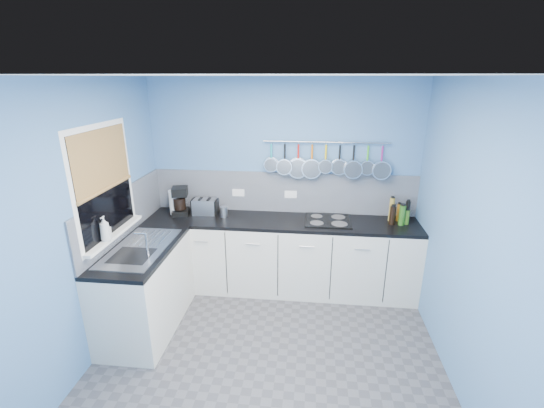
% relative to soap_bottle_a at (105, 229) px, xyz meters
% --- Properties ---
extents(floor, '(3.20, 3.00, 0.02)m').
position_rel_soap_bottle_a_xyz_m(floor, '(1.53, -0.12, -1.18)').
color(floor, '#47474C').
rests_on(floor, ground).
extents(ceiling, '(3.20, 3.00, 0.02)m').
position_rel_soap_bottle_a_xyz_m(ceiling, '(1.53, -0.12, 1.34)').
color(ceiling, white).
rests_on(ceiling, ground).
extents(wall_back, '(3.20, 0.02, 2.50)m').
position_rel_soap_bottle_a_xyz_m(wall_back, '(1.53, 1.39, 0.08)').
color(wall_back, '#4A77AB').
rests_on(wall_back, ground).
extents(wall_front, '(3.20, 0.02, 2.50)m').
position_rel_soap_bottle_a_xyz_m(wall_front, '(1.53, -1.63, 0.08)').
color(wall_front, '#4A77AB').
rests_on(wall_front, ground).
extents(wall_left, '(0.02, 3.00, 2.50)m').
position_rel_soap_bottle_a_xyz_m(wall_left, '(-0.08, -0.12, 0.08)').
color(wall_left, '#4A77AB').
rests_on(wall_left, ground).
extents(wall_right, '(0.02, 3.00, 2.50)m').
position_rel_soap_bottle_a_xyz_m(wall_right, '(3.14, -0.12, 0.08)').
color(wall_right, '#4A77AB').
rests_on(wall_right, ground).
extents(backsplash_back, '(3.20, 0.02, 0.50)m').
position_rel_soap_bottle_a_xyz_m(backsplash_back, '(1.53, 1.36, -0.02)').
color(backsplash_back, '#9094A4').
rests_on(backsplash_back, wall_back).
extents(backsplash_left, '(0.02, 1.80, 0.50)m').
position_rel_soap_bottle_a_xyz_m(backsplash_left, '(-0.06, 0.48, -0.02)').
color(backsplash_left, '#9094A4').
rests_on(backsplash_left, wall_left).
extents(cabinet_run_back, '(3.20, 0.60, 0.86)m').
position_rel_soap_bottle_a_xyz_m(cabinet_run_back, '(1.53, 1.08, -0.74)').
color(cabinet_run_back, silver).
rests_on(cabinet_run_back, ground).
extents(worktop_back, '(3.20, 0.60, 0.04)m').
position_rel_soap_bottle_a_xyz_m(worktop_back, '(1.53, 1.08, -0.29)').
color(worktop_back, black).
rests_on(worktop_back, cabinet_run_back).
extents(cabinet_run_left, '(0.60, 1.20, 0.86)m').
position_rel_soap_bottle_a_xyz_m(cabinet_run_left, '(0.23, 0.18, -0.74)').
color(cabinet_run_left, silver).
rests_on(cabinet_run_left, ground).
extents(worktop_left, '(0.60, 1.20, 0.04)m').
position_rel_soap_bottle_a_xyz_m(worktop_left, '(0.23, 0.18, -0.29)').
color(worktop_left, black).
rests_on(worktop_left, cabinet_run_left).
extents(window_frame, '(0.01, 1.00, 1.10)m').
position_rel_soap_bottle_a_xyz_m(window_frame, '(-0.05, 0.18, 0.38)').
color(window_frame, white).
rests_on(window_frame, wall_left).
extents(window_glass, '(0.01, 0.90, 1.00)m').
position_rel_soap_bottle_a_xyz_m(window_glass, '(-0.04, 0.18, 0.38)').
color(window_glass, black).
rests_on(window_glass, wall_left).
extents(bamboo_blind, '(0.01, 0.90, 0.55)m').
position_rel_soap_bottle_a_xyz_m(bamboo_blind, '(-0.03, 0.18, 0.61)').
color(bamboo_blind, '#A56F32').
rests_on(bamboo_blind, wall_left).
extents(window_sill, '(0.10, 0.98, 0.03)m').
position_rel_soap_bottle_a_xyz_m(window_sill, '(-0.02, 0.18, -0.13)').
color(window_sill, white).
rests_on(window_sill, wall_left).
extents(sink_unit, '(0.50, 0.95, 0.01)m').
position_rel_soap_bottle_a_xyz_m(sink_unit, '(0.23, 0.18, -0.27)').
color(sink_unit, silver).
rests_on(sink_unit, worktop_left).
extents(mixer_tap, '(0.12, 0.08, 0.26)m').
position_rel_soap_bottle_a_xyz_m(mixer_tap, '(0.39, -0.00, -0.14)').
color(mixer_tap, silver).
rests_on(mixer_tap, worktop_left).
extents(socket_left, '(0.15, 0.01, 0.09)m').
position_rel_soap_bottle_a_xyz_m(socket_left, '(0.98, 1.35, -0.04)').
color(socket_left, white).
rests_on(socket_left, backsplash_back).
extents(socket_right, '(0.15, 0.01, 0.09)m').
position_rel_soap_bottle_a_xyz_m(socket_right, '(1.63, 1.35, -0.04)').
color(socket_right, white).
rests_on(socket_right, backsplash_back).
extents(pot_rail, '(1.45, 0.02, 0.02)m').
position_rel_soap_bottle_a_xyz_m(pot_rail, '(2.03, 1.33, 0.61)').
color(pot_rail, silver).
rests_on(pot_rail, wall_back).
extents(soap_bottle_a, '(0.10, 0.10, 0.24)m').
position_rel_soap_bottle_a_xyz_m(soap_bottle_a, '(0.00, 0.00, 0.00)').
color(soap_bottle_a, white).
rests_on(soap_bottle_a, window_sill).
extents(soap_bottle_b, '(0.10, 0.10, 0.17)m').
position_rel_soap_bottle_a_xyz_m(soap_bottle_b, '(0.00, 0.01, -0.03)').
color(soap_bottle_b, white).
rests_on(soap_bottle_b, window_sill).
extents(paper_towel, '(0.14, 0.14, 0.30)m').
position_rel_soap_bottle_a_xyz_m(paper_towel, '(0.23, 1.14, -0.12)').
color(paper_towel, white).
rests_on(paper_towel, worktop_back).
extents(coffee_maker, '(0.23, 0.25, 0.34)m').
position_rel_soap_bottle_a_xyz_m(coffee_maker, '(0.31, 1.13, -0.10)').
color(coffee_maker, black).
rests_on(coffee_maker, worktop_back).
extents(toaster, '(0.30, 0.18, 0.19)m').
position_rel_soap_bottle_a_xyz_m(toaster, '(0.60, 1.18, -0.18)').
color(toaster, silver).
rests_on(toaster, worktop_back).
extents(canister, '(0.11, 0.11, 0.13)m').
position_rel_soap_bottle_a_xyz_m(canister, '(0.85, 1.11, -0.21)').
color(canister, silver).
rests_on(canister, worktop_back).
extents(hob, '(0.53, 0.46, 0.01)m').
position_rel_soap_bottle_a_xyz_m(hob, '(2.08, 1.10, -0.26)').
color(hob, black).
rests_on(hob, worktop_back).
extents(pan_0, '(0.17, 0.05, 0.36)m').
position_rel_soap_bottle_a_xyz_m(pan_0, '(1.40, 1.32, 0.43)').
color(pan_0, silver).
rests_on(pan_0, pot_rail).
extents(pan_1, '(0.19, 0.10, 0.38)m').
position_rel_soap_bottle_a_xyz_m(pan_1, '(1.55, 1.32, 0.42)').
color(pan_1, silver).
rests_on(pan_1, pot_rail).
extents(pan_2, '(0.24, 0.06, 0.43)m').
position_rel_soap_bottle_a_xyz_m(pan_2, '(1.71, 1.32, 0.40)').
color(pan_2, silver).
rests_on(pan_2, pot_rail).
extents(pan_3, '(0.24, 0.07, 0.43)m').
position_rel_soap_bottle_a_xyz_m(pan_3, '(1.87, 1.32, 0.40)').
color(pan_3, silver).
rests_on(pan_3, pot_rail).
extents(pan_4, '(0.17, 0.08, 0.36)m').
position_rel_soap_bottle_a_xyz_m(pan_4, '(2.03, 1.32, 0.43)').
color(pan_4, silver).
rests_on(pan_4, pot_rail).
extents(pan_5, '(0.19, 0.05, 0.38)m').
position_rel_soap_bottle_a_xyz_m(pan_5, '(2.19, 1.32, 0.42)').
color(pan_5, silver).
rests_on(pan_5, pot_rail).
extents(pan_6, '(0.22, 0.09, 0.41)m').
position_rel_soap_bottle_a_xyz_m(pan_6, '(2.35, 1.32, 0.41)').
color(pan_6, silver).
rests_on(pan_6, pot_rail).
extents(pan_7, '(0.17, 0.08, 0.36)m').
position_rel_soap_bottle_a_xyz_m(pan_7, '(2.51, 1.32, 0.43)').
color(pan_7, silver).
rests_on(pan_7, pot_rail).
extents(pan_8, '(0.22, 0.10, 0.41)m').
position_rel_soap_bottle_a_xyz_m(pan_8, '(2.67, 1.32, 0.41)').
color(pan_8, silver).
rests_on(pan_8, pot_rail).
extents(condiment_0, '(0.05, 0.05, 0.24)m').
position_rel_soap_bottle_a_xyz_m(condiment_0, '(2.99, 1.20, -0.15)').
color(condiment_0, black).
rests_on(condiment_0, worktop_back).
extents(condiment_1, '(0.05, 0.05, 0.20)m').
position_rel_soap_bottle_a_xyz_m(condiment_1, '(2.90, 1.20, -0.17)').
color(condiment_1, '#8C5914').
rests_on(condiment_1, worktop_back).
extents(condiment_2, '(0.06, 0.06, 0.28)m').
position_rel_soap_bottle_a_xyz_m(condiment_2, '(2.81, 1.19, -0.13)').
color(condiment_2, olive).
rests_on(condiment_2, worktop_back).
extents(condiment_3, '(0.06, 0.06, 0.17)m').
position_rel_soap_bottle_a_xyz_m(condiment_3, '(2.96, 1.11, -0.19)').
color(condiment_3, '#3F721E').
rests_on(condiment_3, worktop_back).
extents(condiment_4, '(0.07, 0.07, 0.23)m').
position_rel_soap_bottle_a_xyz_m(condiment_4, '(2.91, 1.08, -0.15)').
color(condiment_4, '#265919').
rests_on(condiment_4, worktop_back).
extents(condiment_5, '(0.07, 0.07, 0.21)m').
position_rel_soap_bottle_a_xyz_m(condiment_5, '(2.80, 1.08, -0.16)').
color(condiment_5, black).
rests_on(condiment_5, worktop_back).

